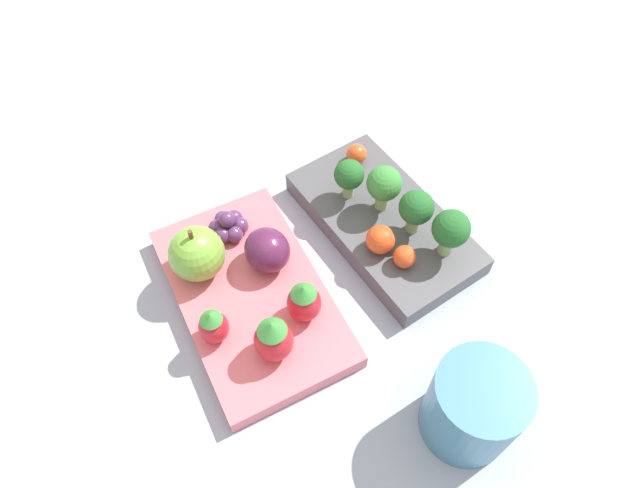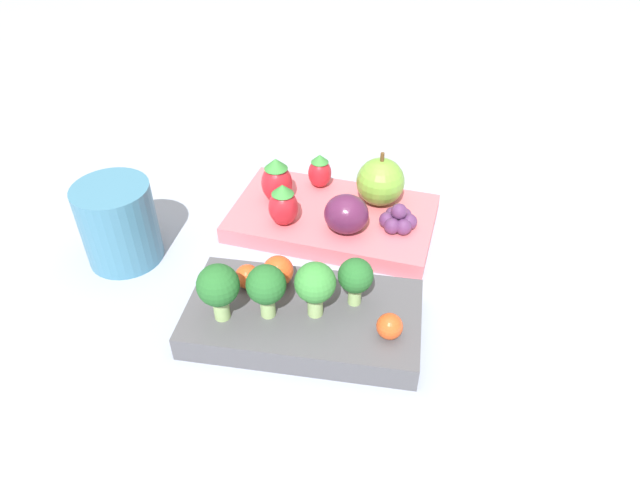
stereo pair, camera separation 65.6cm
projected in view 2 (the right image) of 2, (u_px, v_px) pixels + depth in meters
The scene contains 17 objects.
ground_plane at pixel (316, 274), 0.54m from camera, with size 4.00×4.00×0.00m, color #939EB2.
bento_box_savoury at pixel (304, 318), 0.48m from camera, with size 0.20×0.11×0.02m.
bento_box_fruit at pixel (333, 218), 0.60m from camera, with size 0.22×0.15×0.02m.
broccoli_floret_0 at pixel (315, 284), 0.45m from camera, with size 0.03×0.03×0.05m.
broccoli_floret_1 at pixel (266, 286), 0.45m from camera, with size 0.03×0.03×0.05m.
broccoli_floret_2 at pixel (218, 287), 0.45m from camera, with size 0.03×0.03×0.05m.
broccoli_floret_3 at pixel (356, 277), 0.46m from camera, with size 0.03×0.03×0.04m.
cherry_tomato_0 at pixel (247, 276), 0.49m from camera, with size 0.02×0.02×0.02m.
cherry_tomato_1 at pixel (278, 271), 0.49m from camera, with size 0.03×0.03×0.03m.
cherry_tomato_2 at pixel (390, 326), 0.45m from camera, with size 0.02×0.02×0.02m.
apple at pixel (380, 182), 0.59m from camera, with size 0.05×0.05×0.06m.
strawberry_0 at pixel (283, 205), 0.56m from camera, with size 0.03×0.03×0.05m.
strawberry_1 at pixel (320, 171), 0.62m from camera, with size 0.03×0.03×0.04m.
strawberry_2 at pixel (277, 180), 0.60m from camera, with size 0.03×0.03×0.05m.
plum at pixel (346, 214), 0.56m from camera, with size 0.04×0.04×0.04m.
grape_cluster at pixel (398, 219), 0.57m from camera, with size 0.04×0.04×0.03m.
drinking_cup at pixel (117, 226), 0.54m from camera, with size 0.07×0.07×0.08m.
Camera 2 is at (-0.06, 0.40, 0.36)m, focal length 32.00 mm.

